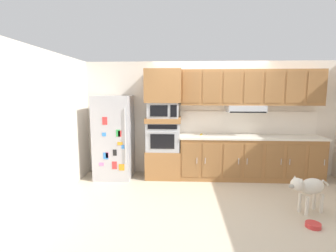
# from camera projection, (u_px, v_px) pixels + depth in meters

# --- Properties ---
(ground_plane) EXTENTS (9.60, 9.60, 0.00)m
(ground_plane) POSITION_uv_depth(u_px,v_px,m) (213.00, 191.00, 4.67)
(ground_plane) COLOR beige
(back_kitchen_wall) EXTENTS (6.20, 0.12, 2.50)m
(back_kitchen_wall) POSITION_uv_depth(u_px,v_px,m) (209.00, 118.00, 5.60)
(back_kitchen_wall) COLOR silver
(back_kitchen_wall) RESTS_ON ground
(side_panel_left) EXTENTS (0.12, 7.10, 2.50)m
(side_panel_left) POSITION_uv_depth(u_px,v_px,m) (64.00, 124.00, 4.66)
(side_panel_left) COLOR silver
(side_panel_left) RESTS_ON ground
(refrigerator) EXTENTS (0.76, 0.73, 1.76)m
(refrigerator) POSITION_uv_depth(u_px,v_px,m) (114.00, 137.00, 5.34)
(refrigerator) COLOR #ADADB2
(refrigerator) RESTS_ON ground
(oven_base_cabinet) EXTENTS (0.74, 0.62, 0.60)m
(oven_base_cabinet) POSITION_uv_depth(u_px,v_px,m) (163.00, 163.00, 5.43)
(oven_base_cabinet) COLOR #996638
(oven_base_cabinet) RESTS_ON ground
(built_in_oven) EXTENTS (0.70, 0.62, 0.60)m
(built_in_oven) POSITION_uv_depth(u_px,v_px,m) (163.00, 136.00, 5.34)
(built_in_oven) COLOR #A8AAAF
(built_in_oven) RESTS_ON oven_base_cabinet
(appliance_mid_shelf) EXTENTS (0.74, 0.62, 0.10)m
(appliance_mid_shelf) POSITION_uv_depth(u_px,v_px,m) (163.00, 120.00, 5.30)
(appliance_mid_shelf) COLOR #996638
(appliance_mid_shelf) RESTS_ON built_in_oven
(microwave) EXTENTS (0.64, 0.54, 0.32)m
(microwave) POSITION_uv_depth(u_px,v_px,m) (163.00, 110.00, 5.27)
(microwave) COLOR #A8AAAF
(microwave) RESTS_ON appliance_mid_shelf
(appliance_upper_cabinet) EXTENTS (0.74, 0.62, 0.68)m
(appliance_upper_cabinet) POSITION_uv_depth(u_px,v_px,m) (163.00, 86.00, 5.20)
(appliance_upper_cabinet) COLOR #996638
(appliance_upper_cabinet) RESTS_ON microwave
(lower_cabinet_run) EXTENTS (2.93, 0.63, 0.88)m
(lower_cabinet_run) POSITION_uv_depth(u_px,v_px,m) (249.00, 158.00, 5.31)
(lower_cabinet_run) COLOR #996638
(lower_cabinet_run) RESTS_ON ground
(countertop_slab) EXTENTS (2.97, 0.64, 0.04)m
(countertop_slab) POSITION_uv_depth(u_px,v_px,m) (250.00, 137.00, 5.25)
(countertop_slab) COLOR silver
(countertop_slab) RESTS_ON lower_cabinet_run
(backsplash_panel) EXTENTS (2.97, 0.02, 0.50)m
(backsplash_panel) POSITION_uv_depth(u_px,v_px,m) (247.00, 122.00, 5.49)
(backsplash_panel) COLOR white
(backsplash_panel) RESTS_ON countertop_slab
(upper_cabinet_with_hood) EXTENTS (2.93, 0.48, 0.88)m
(upper_cabinet_with_hood) POSITION_uv_depth(u_px,v_px,m) (250.00, 89.00, 5.23)
(upper_cabinet_with_hood) COLOR #996638
(upper_cabinet_with_hood) RESTS_ON backsplash_panel
(screwdriver) EXTENTS (0.16, 0.15, 0.03)m
(screwdriver) POSITION_uv_depth(u_px,v_px,m) (202.00, 134.00, 5.35)
(screwdriver) COLOR yellow
(screwdriver) RESTS_ON countertop_slab
(dog) EXTENTS (0.74, 0.39, 0.60)m
(dog) POSITION_uv_depth(u_px,v_px,m) (309.00, 187.00, 3.77)
(dog) COLOR beige
(dog) RESTS_ON ground
(dog_food_bowl) EXTENTS (0.20, 0.20, 0.06)m
(dog_food_bowl) POSITION_uv_depth(u_px,v_px,m) (313.00, 225.00, 3.41)
(dog_food_bowl) COLOR red
(dog_food_bowl) RESTS_ON ground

